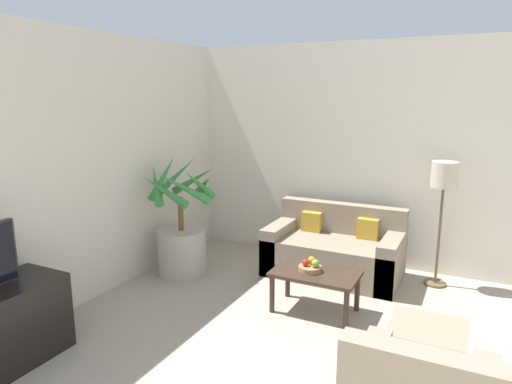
# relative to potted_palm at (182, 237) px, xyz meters

# --- Properties ---
(wall_back) EXTENTS (8.37, 0.06, 2.70)m
(wall_back) POSITION_rel_potted_palm_xyz_m (2.94, 1.36, 0.89)
(wall_back) COLOR beige
(wall_back) RESTS_ON ground_plane
(wall_left) EXTENTS (0.06, 7.30, 2.70)m
(wall_left) POSITION_rel_potted_palm_xyz_m (-0.47, -1.52, 0.89)
(wall_left) COLOR beige
(wall_left) RESTS_ON ground_plane
(potted_palm) EXTENTS (0.88, 0.88, 1.40)m
(potted_palm) POSITION_rel_potted_palm_xyz_m (0.00, 0.00, 0.00)
(potted_palm) COLOR #ADA393
(potted_palm) RESTS_ON ground_plane
(sofa_loveseat) EXTENTS (1.52, 0.82, 0.80)m
(sofa_loveseat) POSITION_rel_potted_palm_xyz_m (1.60, 0.78, -0.18)
(sofa_loveseat) COLOR gray
(sofa_loveseat) RESTS_ON ground_plane
(floor_lamp) EXTENTS (0.27, 0.27, 1.38)m
(floor_lamp) POSITION_rel_potted_palm_xyz_m (2.71, 0.99, 0.68)
(floor_lamp) COLOR brown
(floor_lamp) RESTS_ON ground_plane
(coffee_table) EXTENTS (0.82, 0.49, 0.40)m
(coffee_table) POSITION_rel_potted_palm_xyz_m (1.72, -0.22, -0.12)
(coffee_table) COLOR #38281E
(coffee_table) RESTS_ON ground_plane
(fruit_bowl) EXTENTS (0.22, 0.22, 0.05)m
(fruit_bowl) POSITION_rel_potted_palm_xyz_m (1.66, -0.21, -0.03)
(fruit_bowl) COLOR #997A4C
(fruit_bowl) RESTS_ON coffee_table
(apple_red) EXTENTS (0.07, 0.07, 0.07)m
(apple_red) POSITION_rel_potted_palm_xyz_m (1.62, -0.23, 0.03)
(apple_red) COLOR red
(apple_red) RESTS_ON fruit_bowl
(apple_green) EXTENTS (0.08, 0.08, 0.08)m
(apple_green) POSITION_rel_potted_palm_xyz_m (1.71, -0.21, 0.03)
(apple_green) COLOR olive
(apple_green) RESTS_ON fruit_bowl
(orange_fruit) EXTENTS (0.07, 0.07, 0.07)m
(orange_fruit) POSITION_rel_potted_palm_xyz_m (1.65, -0.15, 0.03)
(orange_fruit) COLOR orange
(orange_fruit) RESTS_ON fruit_bowl
(ottoman) EXTENTS (0.55, 0.53, 0.40)m
(ottoman) POSITION_rel_potted_palm_xyz_m (2.81, -0.84, -0.26)
(ottoman) COLOR gray
(ottoman) RESTS_ON ground_plane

